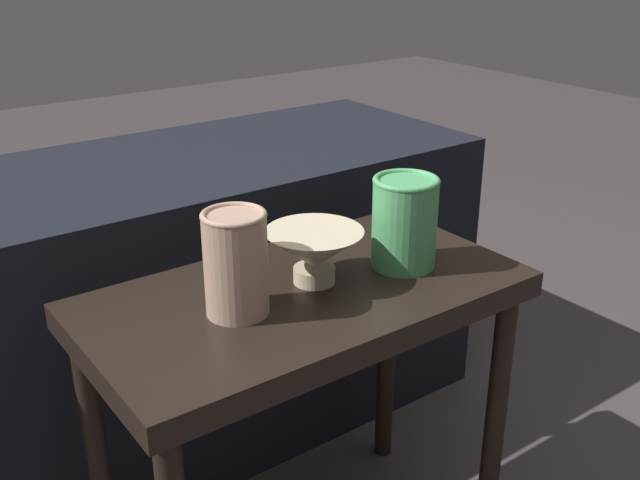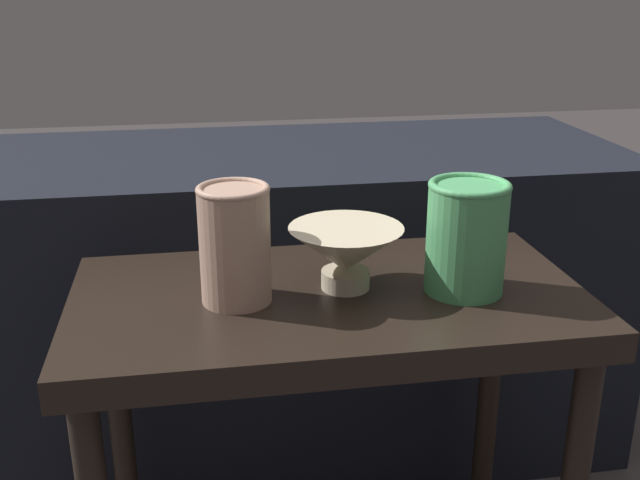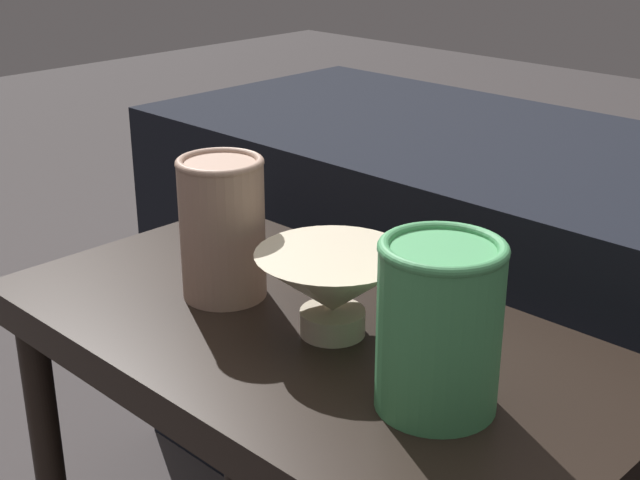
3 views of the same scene
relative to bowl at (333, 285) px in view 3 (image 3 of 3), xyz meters
name	(u,v)px [view 3 (image 3 of 3)]	position (x,y,z in m)	size (l,w,h in m)	color
table	(310,395)	(-0.02, -0.01, -0.13)	(0.68, 0.36, 0.54)	black
couch_backdrop	(547,360)	(-0.02, 0.48, -0.29)	(1.31, 0.50, 0.62)	black
bowl	(333,285)	(0.00, 0.00, 0.00)	(0.15, 0.15, 0.09)	#C1B293
vase_textured_left	(222,226)	(-0.15, -0.02, 0.03)	(0.09, 0.09, 0.15)	tan
vase_colorful_right	(439,324)	(0.15, -0.03, 0.02)	(0.11, 0.11, 0.15)	#47995B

